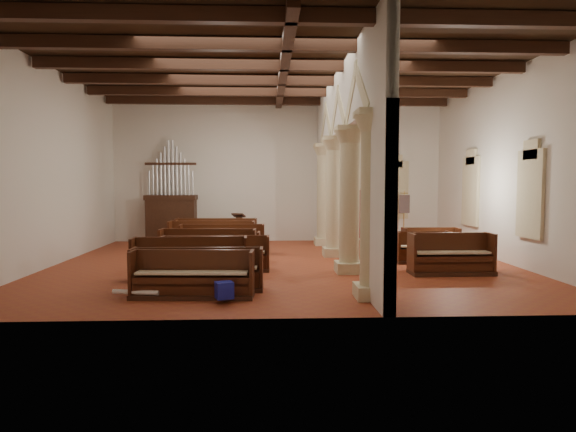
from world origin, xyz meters
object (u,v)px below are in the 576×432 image
(pipe_organ, at_px, (171,210))
(nave_pew_0, at_px, (193,282))
(lectern, at_px, (239,230))
(processional_banner, at_px, (404,224))
(aisle_pew_0, at_px, (451,260))

(pipe_organ, relative_size, nave_pew_0, 1.62)
(lectern, xyz_separation_m, processional_banner, (6.94, -0.30, 0.25))
(lectern, distance_m, nave_pew_0, 9.75)
(nave_pew_0, bearing_deg, pipe_organ, 106.64)
(lectern, relative_size, aisle_pew_0, 0.55)
(pipe_organ, distance_m, processional_banner, 9.79)
(aisle_pew_0, bearing_deg, processional_banner, 83.61)
(processional_banner, relative_size, aisle_pew_0, 0.95)
(pipe_organ, distance_m, nave_pew_0, 10.09)
(pipe_organ, distance_m, lectern, 2.95)
(aisle_pew_0, bearing_deg, nave_pew_0, -161.18)
(processional_banner, distance_m, nave_pew_0, 12.01)
(pipe_organ, relative_size, processional_banner, 2.03)
(nave_pew_0, height_order, aisle_pew_0, aisle_pew_0)
(lectern, height_order, aisle_pew_0, lectern)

